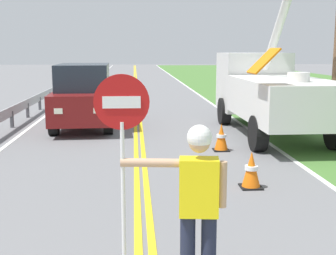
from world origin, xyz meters
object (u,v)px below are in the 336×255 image
(traffic_cone_lead, at_px, (251,170))
(utility_bucket_truck, at_px, (269,88))
(stop_sign_paddle, at_px, (122,136))
(flagger_worker, at_px, (198,200))
(traffic_cone_mid, at_px, (221,138))
(oncoming_suv_nearest, at_px, (84,96))

(traffic_cone_lead, bearing_deg, utility_bucket_truck, 70.58)
(stop_sign_paddle, relative_size, utility_bucket_truck, 0.34)
(stop_sign_paddle, height_order, traffic_cone_lead, stop_sign_paddle)
(flagger_worker, bearing_deg, stop_sign_paddle, 173.43)
(utility_bucket_truck, relative_size, traffic_cone_mid, 9.74)
(flagger_worker, height_order, utility_bucket_truck, utility_bucket_truck)
(utility_bucket_truck, distance_m, traffic_cone_mid, 3.29)
(traffic_cone_mid, bearing_deg, utility_bucket_truck, 51.38)
(utility_bucket_truck, bearing_deg, traffic_cone_lead, -109.42)
(flagger_worker, distance_m, traffic_cone_lead, 4.04)
(utility_bucket_truck, distance_m, traffic_cone_lead, 6.06)
(oncoming_suv_nearest, relative_size, traffic_cone_lead, 6.65)
(utility_bucket_truck, bearing_deg, traffic_cone_mid, -128.62)
(utility_bucket_truck, xyz_separation_m, oncoming_suv_nearest, (-5.82, 1.51, -0.35))
(utility_bucket_truck, relative_size, oncoming_suv_nearest, 1.47)
(oncoming_suv_nearest, bearing_deg, stop_sign_paddle, -81.81)
(stop_sign_paddle, distance_m, utility_bucket_truck, 10.16)
(flagger_worker, relative_size, utility_bucket_truck, 0.27)
(stop_sign_paddle, height_order, traffic_cone_mid, stop_sign_paddle)
(utility_bucket_truck, xyz_separation_m, traffic_cone_mid, (-1.94, -2.43, -1.08))
(flagger_worker, relative_size, oncoming_suv_nearest, 0.39)
(traffic_cone_mid, bearing_deg, stop_sign_paddle, -109.06)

